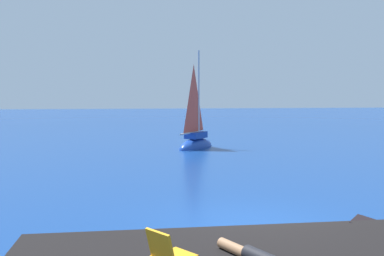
# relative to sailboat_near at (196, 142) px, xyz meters

# --- Properties ---
(ground_plane) EXTENTS (160.00, 160.00, 0.00)m
(ground_plane) POSITION_rel_sailboat_near_xyz_m (-0.76, -15.37, -0.35)
(ground_plane) COLOR navy
(boulder_inland) EXTENTS (1.39, 1.65, 1.00)m
(boulder_inland) POSITION_rel_sailboat_near_xyz_m (-2.51, -16.83, -0.35)
(boulder_inland) COLOR black
(boulder_inland) RESTS_ON ground
(sailboat_near) EXTENTS (2.96, 3.36, 6.39)m
(sailboat_near) POSITION_rel_sailboat_near_xyz_m (0.00, 0.00, 0.00)
(sailboat_near) COLOR #193D99
(sailboat_near) RESTS_ON ground
(beach_chair) EXTENTS (0.76, 0.74, 0.80)m
(beach_chair) POSITION_rel_sailboat_near_xyz_m (-3.14, -19.62, 0.70)
(beach_chair) COLOR orange
(beach_chair) RESTS_ON shore_ledge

